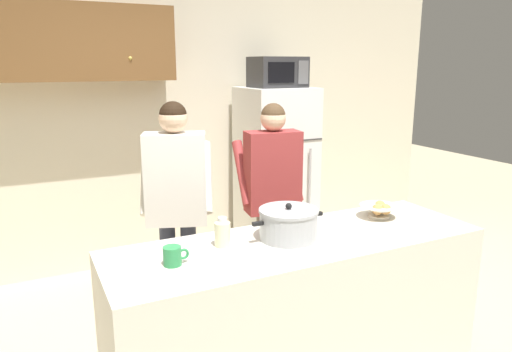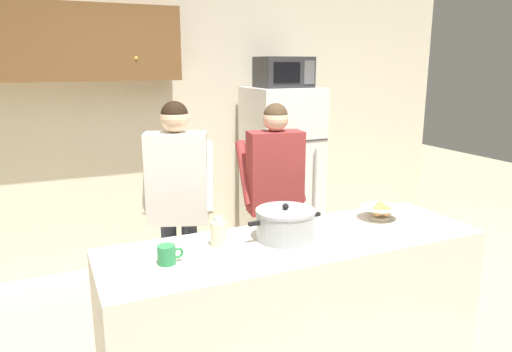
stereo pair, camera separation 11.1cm
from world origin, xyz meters
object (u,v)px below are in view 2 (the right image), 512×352
object	(u,v)px
microwave	(284,72)
coffee_mug	(167,255)
cooking_pot	(285,224)
bottle_near_edge	(219,231)
bread_bowl	(380,211)
person_near_pot	(178,191)
person_by_sink	(275,184)
refrigerator	(281,173)

from	to	relation	value
microwave	coffee_mug	bearing A→B (deg)	-130.74
cooking_pot	bottle_near_edge	size ratio (longest dim) A/B	2.74
cooking_pot	coffee_mug	distance (m)	0.69
bread_bowl	cooking_pot	bearing A→B (deg)	-174.79
person_near_pot	cooking_pot	distance (m)	0.97
microwave	person_near_pot	size ratio (longest dim) A/B	0.29
microwave	coffee_mug	world-z (taller)	microwave
person_near_pot	bottle_near_edge	xyz separation A→B (m)	(0.00, -0.83, -0.02)
person_by_sink	bread_bowl	bearing A→B (deg)	-67.81
microwave	bottle_near_edge	distance (m)	2.29
person_near_pot	person_by_sink	world-z (taller)	person_near_pot
person_near_pot	coffee_mug	distance (m)	1.01
microwave	person_by_sink	bearing A→B (deg)	-120.62
microwave	cooking_pot	distance (m)	2.15
cooking_pot	refrigerator	bearing A→B (deg)	63.41
coffee_mug	refrigerator	bearing A→B (deg)	49.59
refrigerator	person_by_sink	distance (m)	1.07
cooking_pot	coffee_mug	size ratio (longest dim) A/B	3.40
refrigerator	coffee_mug	world-z (taller)	refrigerator
refrigerator	bread_bowl	world-z (taller)	refrigerator
microwave	person_near_pot	world-z (taller)	microwave
refrigerator	person_near_pot	bearing A→B (deg)	-144.49
bottle_near_edge	cooking_pot	bearing A→B (deg)	-9.18
microwave	person_by_sink	size ratio (longest dim) A/B	0.30
microwave	bread_bowl	xyz separation A→B (m)	(-0.19, -1.72, -0.83)
coffee_mug	person_near_pot	bearing A→B (deg)	71.97
cooking_pot	bread_bowl	size ratio (longest dim) A/B	1.77
cooking_pot	bottle_near_edge	bearing A→B (deg)	170.82
microwave	bread_bowl	world-z (taller)	microwave
coffee_mug	bottle_near_edge	bearing A→B (deg)	21.63
bread_bowl	bottle_near_edge	xyz separation A→B (m)	(-1.09, -0.00, 0.03)
person_near_pot	person_by_sink	bearing A→B (deg)	-0.17
person_by_sink	bottle_near_edge	xyz separation A→B (m)	(-0.75, -0.83, 0.01)
person_by_sink	bread_bowl	xyz separation A→B (m)	(0.34, -0.83, -0.02)
person_near_pot	coffee_mug	world-z (taller)	person_near_pot
cooking_pot	bread_bowl	world-z (taller)	cooking_pot
person_near_pot	refrigerator	bearing A→B (deg)	35.51
person_near_pot	bread_bowl	bearing A→B (deg)	-37.26
cooking_pot	bread_bowl	bearing A→B (deg)	5.21
refrigerator	person_near_pot	world-z (taller)	refrigerator
person_near_pot	person_by_sink	xyz separation A→B (m)	(0.75, -0.00, -0.03)
bottle_near_edge	coffee_mug	bearing A→B (deg)	-158.37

